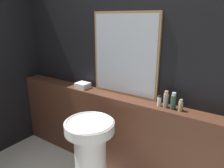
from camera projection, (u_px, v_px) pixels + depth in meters
wall_back at (121, 67)px, 2.49m from camera, size 8.00×0.06×2.50m
vanity_counter at (114, 132)px, 2.61m from camera, size 2.95×0.21×0.95m
pedestal_sink at (90, 153)px, 2.20m from camera, size 0.49×0.49×0.84m
mirror at (125, 55)px, 2.36m from camera, size 0.80×0.03×0.91m
towel_stack at (83, 85)px, 2.72m from camera, size 0.16×0.14×0.07m
shampoo_bottle at (159, 101)px, 2.17m from camera, size 0.04×0.04×0.11m
conditioner_bottle at (166, 100)px, 2.12m from camera, size 0.05×0.05×0.17m
lotion_bottle at (173, 102)px, 2.08m from camera, size 0.05×0.05×0.17m
body_wash_bottle at (181, 106)px, 2.05m from camera, size 0.04×0.04×0.11m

